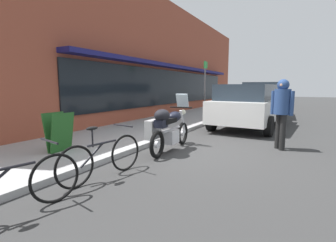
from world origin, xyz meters
TOP-DOWN VIEW (x-y plane):
  - ground_plane at (0.00, 0.00)m, footprint 80.00×80.00m
  - storefront_building at (7.08, 4.39)m, footprint 22.16×0.90m
  - sidewalk_curb at (9.00, 2.72)m, footprint 30.00×3.04m
  - touring_motorcycle at (-0.54, 0.55)m, footprint 2.10×0.62m
  - parked_bicycle at (-2.67, 0.65)m, footprint 1.73×0.48m
  - parked_minivan at (4.17, -0.49)m, footprint 4.78×2.39m
  - pedestrian_walking at (1.01, -1.82)m, footprint 0.48×0.54m
  - sandwich_board_sign at (-2.09, 2.48)m, footprint 0.55×0.40m
  - parking_sign_pole at (5.85, 1.99)m, footprint 0.44×0.07m
  - parked_car_down_block at (8.57, -0.30)m, footprint 4.59×2.30m
  - second_bicycle_by_cafe at (-4.16, 0.69)m, footprint 1.71×0.53m

SIDE VIEW (x-z plane):
  - ground_plane at x=0.00m, z-range 0.00..0.00m
  - sidewalk_curb at x=9.00m, z-range 0.00..0.12m
  - second_bicycle_by_cafe at x=-4.16m, z-range -0.09..0.84m
  - parked_bicycle at x=-2.67m, z-range -0.09..0.84m
  - sandwich_board_sign at x=-2.09m, z-range 0.12..1.00m
  - touring_motorcycle at x=-0.54m, z-range -0.10..1.29m
  - parked_minivan at x=4.17m, z-range 0.06..1.71m
  - parked_car_down_block at x=8.57m, z-range 0.05..1.85m
  - pedestrian_walking at x=1.01m, z-range 0.23..1.98m
  - parking_sign_pole at x=5.85m, z-range 0.35..3.05m
  - storefront_building at x=7.08m, z-range -0.06..6.01m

